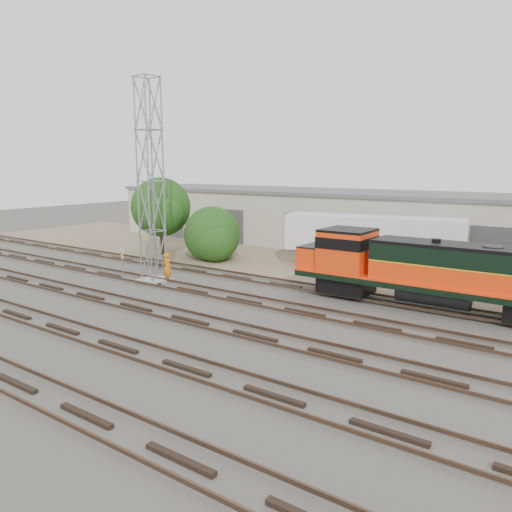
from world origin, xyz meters
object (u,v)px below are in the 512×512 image
Objects in this scene: worker at (167,267)px; locomotive at (429,270)px; signal_tower at (151,185)px; semi_trailer at (377,237)px.

locomotive is at bearing -160.51° from worker.
signal_tower reaches higher than locomotive.
locomotive reaches higher than worker.
signal_tower is 6.69× the size of worker.
worker is at bearing -141.55° from semi_trailer.
locomotive is at bearing -64.23° from semi_trailer.
signal_tower is 16.69m from semi_trailer.
semi_trailer reaches higher than worker.
locomotive is at bearing 13.25° from signal_tower.
locomotive is 7.98× the size of worker.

